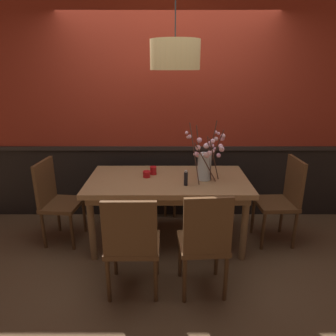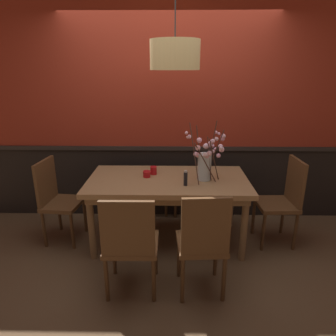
{
  "view_description": "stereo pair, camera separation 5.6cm",
  "coord_description": "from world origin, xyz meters",
  "px_view_note": "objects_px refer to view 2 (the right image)",
  "views": [
    {
      "loc": [
        -0.0,
        -3.06,
        1.91
      ],
      "look_at": [
        0.0,
        0.0,
        0.88
      ],
      "focal_mm": 32.35,
      "sensor_mm": 36.0,
      "label": 1
    },
    {
      "loc": [
        0.05,
        -3.06,
        1.91
      ],
      "look_at": [
        0.0,
        0.0,
        0.88
      ],
      "focal_mm": 32.35,
      "sensor_mm": 36.0,
      "label": 2
    }
  ],
  "objects_px": {
    "chair_head_west_end": "(56,197)",
    "vase_with_blossoms": "(206,162)",
    "chair_far_side_left": "(153,174)",
    "condiment_bottle": "(186,178)",
    "chair_head_east_end": "(284,198)",
    "candle_holder_nearer_center": "(153,170)",
    "dining_table": "(168,186)",
    "chair_far_side_right": "(186,174)",
    "pendant_lamp": "(175,55)",
    "chair_near_side_right": "(203,240)",
    "chair_near_side_left": "(130,241)",
    "candle_holder_nearer_edge": "(147,174)"
  },
  "relations": [
    {
      "from": "chair_head_west_end",
      "to": "vase_with_blossoms",
      "type": "height_order",
      "value": "vase_with_blossoms"
    },
    {
      "from": "chair_far_side_left",
      "to": "condiment_bottle",
      "type": "xyz_separation_m",
      "value": [
        0.41,
        -1.03,
        0.32
      ]
    },
    {
      "from": "chair_head_east_end",
      "to": "chair_far_side_left",
      "type": "distance_m",
      "value": 1.71
    },
    {
      "from": "chair_head_east_end",
      "to": "candle_holder_nearer_center",
      "type": "xyz_separation_m",
      "value": [
        -1.43,
        0.13,
        0.26
      ]
    },
    {
      "from": "dining_table",
      "to": "chair_far_side_right",
      "type": "height_order",
      "value": "chair_far_side_right"
    },
    {
      "from": "dining_table",
      "to": "candle_holder_nearer_center",
      "type": "relative_size",
      "value": 18.82
    },
    {
      "from": "chair_head_east_end",
      "to": "vase_with_blossoms",
      "type": "bearing_deg",
      "value": -177.89
    },
    {
      "from": "chair_head_east_end",
      "to": "pendant_lamp",
      "type": "distance_m",
      "value": 1.9
    },
    {
      "from": "chair_near_side_right",
      "to": "chair_head_east_end",
      "type": "distance_m",
      "value": 1.3
    },
    {
      "from": "dining_table",
      "to": "chair_far_side_left",
      "type": "relative_size",
      "value": 1.89
    },
    {
      "from": "candle_holder_nearer_center",
      "to": "condiment_bottle",
      "type": "xyz_separation_m",
      "value": [
        0.35,
        -0.33,
        0.03
      ]
    },
    {
      "from": "condiment_bottle",
      "to": "pendant_lamp",
      "type": "bearing_deg",
      "value": 138.27
    },
    {
      "from": "vase_with_blossoms",
      "to": "chair_near_side_left",
      "type": "bearing_deg",
      "value": -129.93
    },
    {
      "from": "dining_table",
      "to": "condiment_bottle",
      "type": "xyz_separation_m",
      "value": [
        0.18,
        -0.19,
        0.16
      ]
    },
    {
      "from": "chair_near_side_left",
      "to": "chair_far_side_left",
      "type": "xyz_separation_m",
      "value": [
        0.08,
        1.7,
        -0.01
      ]
    },
    {
      "from": "chair_far_side_right",
      "to": "pendant_lamp",
      "type": "relative_size",
      "value": 1.03
    },
    {
      "from": "chair_far_side_right",
      "to": "vase_with_blossoms",
      "type": "distance_m",
      "value": 0.98
    },
    {
      "from": "chair_head_west_end",
      "to": "chair_far_side_right",
      "type": "xyz_separation_m",
      "value": [
        1.49,
        0.81,
        -0.02
      ]
    },
    {
      "from": "chair_head_east_end",
      "to": "dining_table",
      "type": "bearing_deg",
      "value": -179.8
    },
    {
      "from": "dining_table",
      "to": "condiment_bottle",
      "type": "height_order",
      "value": "condiment_bottle"
    },
    {
      "from": "vase_with_blossoms",
      "to": "condiment_bottle",
      "type": "distance_m",
      "value": 0.3
    },
    {
      "from": "chair_near_side_left",
      "to": "pendant_lamp",
      "type": "height_order",
      "value": "pendant_lamp"
    },
    {
      "from": "pendant_lamp",
      "to": "candle_holder_nearer_edge",
      "type": "bearing_deg",
      "value": 155.84
    },
    {
      "from": "chair_head_east_end",
      "to": "chair_far_side_left",
      "type": "relative_size",
      "value": 1.07
    },
    {
      "from": "chair_far_side_right",
      "to": "candle_holder_nearer_edge",
      "type": "xyz_separation_m",
      "value": [
        -0.47,
        -0.79,
        0.28
      ]
    },
    {
      "from": "chair_head_east_end",
      "to": "chair_far_side_right",
      "type": "relative_size",
      "value": 1.1
    },
    {
      "from": "dining_table",
      "to": "pendant_lamp",
      "type": "relative_size",
      "value": 2.0
    },
    {
      "from": "chair_head_west_end",
      "to": "candle_holder_nearer_edge",
      "type": "bearing_deg",
      "value": 1.39
    },
    {
      "from": "pendant_lamp",
      "to": "chair_head_west_end",
      "type": "bearing_deg",
      "value": 175.24
    },
    {
      "from": "chair_near_side_right",
      "to": "chair_head_east_end",
      "type": "height_order",
      "value": "chair_head_east_end"
    },
    {
      "from": "chair_near_side_left",
      "to": "chair_head_west_end",
      "type": "height_order",
      "value": "chair_head_west_end"
    },
    {
      "from": "chair_head_west_end",
      "to": "chair_far_side_left",
      "type": "bearing_deg",
      "value": 38.61
    },
    {
      "from": "dining_table",
      "to": "candle_holder_nearer_edge",
      "type": "xyz_separation_m",
      "value": [
        -0.23,
        0.05,
        0.12
      ]
    },
    {
      "from": "chair_far_side_right",
      "to": "chair_near_side_left",
      "type": "bearing_deg",
      "value": -107.63
    },
    {
      "from": "dining_table",
      "to": "chair_far_side_right",
      "type": "bearing_deg",
      "value": 74.16
    },
    {
      "from": "chair_near_side_left",
      "to": "chair_far_side_left",
      "type": "height_order",
      "value": "chair_near_side_left"
    },
    {
      "from": "chair_head_east_end",
      "to": "pendant_lamp",
      "type": "bearing_deg",
      "value": -175.59
    },
    {
      "from": "dining_table",
      "to": "chair_far_side_left",
      "type": "distance_m",
      "value": 0.89
    },
    {
      "from": "chair_far_side_left",
      "to": "pendant_lamp",
      "type": "distance_m",
      "value": 1.79
    },
    {
      "from": "chair_head_west_end",
      "to": "candle_holder_nearer_edge",
      "type": "height_order",
      "value": "chair_head_west_end"
    },
    {
      "from": "chair_head_east_end",
      "to": "pendant_lamp",
      "type": "relative_size",
      "value": 1.13
    },
    {
      "from": "candle_holder_nearer_edge",
      "to": "chair_near_side_right",
      "type": "bearing_deg",
      "value": -59.41
    },
    {
      "from": "chair_head_east_end",
      "to": "candle_holder_nearer_edge",
      "type": "bearing_deg",
      "value": 178.42
    },
    {
      "from": "chair_near_side_left",
      "to": "condiment_bottle",
      "type": "xyz_separation_m",
      "value": [
        0.48,
        0.67,
        0.31
      ]
    },
    {
      "from": "chair_near_side_left",
      "to": "candle_holder_nearer_edge",
      "type": "xyz_separation_m",
      "value": [
        0.07,
        0.91,
        0.27
      ]
    },
    {
      "from": "chair_near_side_left",
      "to": "condiment_bottle",
      "type": "height_order",
      "value": "chair_near_side_left"
    },
    {
      "from": "chair_head_west_end",
      "to": "chair_head_east_end",
      "type": "xyz_separation_m",
      "value": [
        2.52,
        -0.02,
        0.01
      ]
    },
    {
      "from": "candle_holder_nearer_edge",
      "to": "pendant_lamp",
      "type": "bearing_deg",
      "value": -24.16
    },
    {
      "from": "chair_near_side_right",
      "to": "chair_head_west_end",
      "type": "height_order",
      "value": "chair_near_side_right"
    },
    {
      "from": "chair_near_side_left",
      "to": "chair_far_side_left",
      "type": "bearing_deg",
      "value": 87.45
    }
  ]
}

